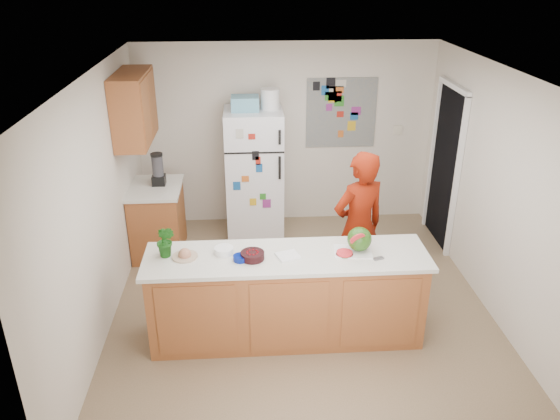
{
  "coord_description": "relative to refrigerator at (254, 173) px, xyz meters",
  "views": [
    {
      "loc": [
        -0.56,
        -4.95,
        3.44
      ],
      "look_at": [
        -0.22,
        0.2,
        1.07
      ],
      "focal_mm": 35.0,
      "sensor_mm": 36.0,
      "label": 1
    }
  ],
  "objects": [
    {
      "name": "side_counter_top",
      "position": [
        -1.24,
        -0.53,
        0.03
      ],
      "size": [
        0.64,
        0.84,
        0.04
      ],
      "primitive_type": "cube",
      "color": "silver",
      "rests_on": "side_counter_base"
    },
    {
      "name": "cherry_bowl",
      "position": [
        -0.07,
        -2.43,
        0.11
      ],
      "size": [
        0.28,
        0.28,
        0.07
      ],
      "primitive_type": "cylinder",
      "rotation": [
        0.0,
        0.0,
        0.35
      ],
      "color": "black",
      "rests_on": "peninsula_top"
    },
    {
      "name": "watermelon",
      "position": [
        0.94,
        -2.34,
        0.2
      ],
      "size": [
        0.23,
        0.23,
        0.23
      ],
      "primitive_type": "sphere",
      "color": "#285E18",
      "rests_on": "cutting_board"
    },
    {
      "name": "white_bowl",
      "position": [
        -0.34,
        -2.3,
        0.1
      ],
      "size": [
        0.24,
        0.24,
        0.06
      ],
      "primitive_type": "cylinder",
      "rotation": [
        0.0,
        0.0,
        0.38
      ],
      "color": "silver",
      "rests_on": "peninsula_top"
    },
    {
      "name": "upper_cabinets",
      "position": [
        -1.37,
        -0.58,
        1.05
      ],
      "size": [
        0.35,
        1.0,
        0.8
      ],
      "primitive_type": "cube",
      "color": "brown",
      "rests_on": "wall_left"
    },
    {
      "name": "watermelon_slice",
      "position": [
        0.79,
        -2.41,
        0.09
      ],
      "size": [
        0.15,
        0.15,
        0.02
      ],
      "primitive_type": "cylinder",
      "color": "red",
      "rests_on": "cutting_board"
    },
    {
      "name": "refrigerator",
      "position": [
        0.0,
        0.0,
        0.0
      ],
      "size": [
        0.75,
        0.7,
        1.7
      ],
      "primitive_type": "cube",
      "color": "silver",
      "rests_on": "floor"
    },
    {
      "name": "wall_right",
      "position": [
        2.46,
        -1.88,
        0.4
      ],
      "size": [
        0.02,
        4.5,
        2.5
      ],
      "primitive_type": "cube",
      "color": "beige",
      "rests_on": "ground"
    },
    {
      "name": "paper_towel",
      "position": [
        0.26,
        -2.41,
        0.08
      ],
      "size": [
        0.25,
        0.23,
        0.02
      ],
      "primitive_type": "cube",
      "rotation": [
        0.0,
        0.0,
        0.33
      ],
      "color": "white",
      "rests_on": "peninsula_top"
    },
    {
      "name": "blender_appliance",
      "position": [
        -1.19,
        -0.46,
        0.24
      ],
      "size": [
        0.14,
        0.14,
        0.38
      ],
      "primitive_type": "cylinder",
      "color": "black",
      "rests_on": "side_counter_top"
    },
    {
      "name": "side_counter_base",
      "position": [
        -1.24,
        -0.53,
        -0.42
      ],
      "size": [
        0.6,
        0.8,
        0.86
      ],
      "primitive_type": "cube",
      "color": "brown",
      "rests_on": "floor"
    },
    {
      "name": "keys",
      "position": [
        1.09,
        -2.51,
        0.08
      ],
      "size": [
        0.11,
        0.07,
        0.01
      ],
      "primitive_type": "cube",
      "rotation": [
        0.0,
        0.0,
        0.33
      ],
      "color": "gray",
      "rests_on": "peninsula_top"
    },
    {
      "name": "doorway",
      "position": [
        2.44,
        -0.43,
        0.17
      ],
      "size": [
        0.03,
        0.85,
        2.04
      ],
      "primitive_type": "cube",
      "color": "black",
      "rests_on": "ground"
    },
    {
      "name": "plate",
      "position": [
        -0.7,
        -2.35,
        0.08
      ],
      "size": [
        0.27,
        0.27,
        0.02
      ],
      "primitive_type": "cylinder",
      "rotation": [
        0.0,
        0.0,
        -0.15
      ],
      "color": "beige",
      "rests_on": "peninsula_top"
    },
    {
      "name": "potted_plant",
      "position": [
        -0.87,
        -2.33,
        0.23
      ],
      "size": [
        0.23,
        0.21,
        0.33
      ],
      "primitive_type": "imported",
      "rotation": [
        0.0,
        0.0,
        5.8
      ],
      "color": "#134A1A",
      "rests_on": "peninsula_top"
    },
    {
      "name": "floor",
      "position": [
        0.45,
        -1.88,
        -0.86
      ],
      "size": [
        4.0,
        4.5,
        0.02
      ],
      "primitive_type": "cube",
      "color": "brown",
      "rests_on": "ground"
    },
    {
      "name": "peninsula_base",
      "position": [
        0.25,
        -2.38,
        -0.41
      ],
      "size": [
        2.6,
        0.62,
        0.88
      ],
      "primitive_type": "cube",
      "color": "brown",
      "rests_on": "floor"
    },
    {
      "name": "peninsula_top",
      "position": [
        0.25,
        -2.38,
        0.05
      ],
      "size": [
        2.68,
        0.7,
        0.04
      ],
      "primitive_type": "cube",
      "color": "silver",
      "rests_on": "peninsula_base"
    },
    {
      "name": "wall_back",
      "position": [
        0.45,
        0.38,
        0.4
      ],
      "size": [
        4.0,
        0.02,
        2.5
      ],
      "primitive_type": "cube",
      "color": "beige",
      "rests_on": "ground"
    },
    {
      "name": "ceiling",
      "position": [
        0.45,
        -1.88,
        1.66
      ],
      "size": [
        4.0,
        4.5,
        0.02
      ],
      "primitive_type": "cube",
      "color": "white",
      "rests_on": "wall_back"
    },
    {
      "name": "cobalt_bowl",
      "position": [
        -0.18,
        -2.45,
        0.1
      ],
      "size": [
        0.15,
        0.15,
        0.05
      ],
      "primitive_type": "cylinder",
      "rotation": [
        0.0,
        0.0,
        -0.05
      ],
      "color": "navy",
      "rests_on": "peninsula_top"
    },
    {
      "name": "person",
      "position": [
        1.06,
        -1.71,
        0.0
      ],
      "size": [
        0.73,
        0.61,
        1.7
      ],
      "primitive_type": "imported",
      "rotation": [
        0.0,
        0.0,
        3.54
      ],
      "color": "#6D1405",
      "rests_on": "floor"
    },
    {
      "name": "photo_collage",
      "position": [
        1.2,
        0.36,
        0.7
      ],
      "size": [
        0.95,
        0.01,
        0.95
      ],
      "primitive_type": "cube",
      "color": "slate",
      "rests_on": "wall_back"
    },
    {
      "name": "wall_left",
      "position": [
        -1.56,
        -1.88,
        0.4
      ],
      "size": [
        0.02,
        4.5,
        2.5
      ],
      "primitive_type": "cube",
      "color": "beige",
      "rests_on": "ground"
    },
    {
      "name": "cutting_board",
      "position": [
        0.88,
        -2.36,
        0.08
      ],
      "size": [
        0.38,
        0.3,
        0.01
      ],
      "primitive_type": "cube",
      "rotation": [
        0.0,
        0.0,
        -0.11
      ],
      "color": "white",
      "rests_on": "peninsula_top"
    },
    {
      "name": "fridge_top_bin",
      "position": [
        -0.1,
        0.0,
        0.94
      ],
      "size": [
        0.35,
        0.28,
        0.18
      ],
      "primitive_type": "cube",
      "color": "#5999B2",
      "rests_on": "refrigerator"
    }
  ]
}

